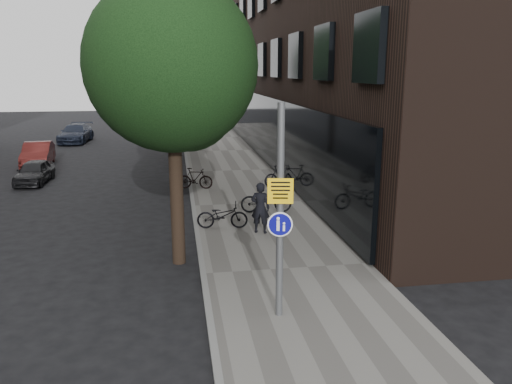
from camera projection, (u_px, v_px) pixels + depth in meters
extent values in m
plane|color=black|center=(314.00, 338.00, 9.91)|extent=(120.00, 120.00, 0.00)
cube|color=slate|center=(251.00, 205.00, 19.52)|extent=(4.50, 60.00, 0.12)
cube|color=slate|center=(193.00, 207.00, 19.17)|extent=(0.15, 60.00, 0.13)
cube|color=black|center=(356.00, 5.00, 30.18)|extent=(12.00, 40.00, 18.00)
cylinder|color=black|center=(177.00, 207.00, 13.44)|extent=(0.36, 0.36, 3.20)
sphere|color=black|center=(172.00, 65.00, 12.56)|extent=(4.40, 4.40, 4.40)
sphere|color=black|center=(188.00, 103.00, 13.63)|extent=(2.64, 2.64, 2.64)
cylinder|color=black|center=(176.00, 155.00, 21.59)|extent=(0.36, 0.36, 3.20)
sphere|color=black|center=(172.00, 67.00, 20.71)|extent=(5.00, 5.00, 5.00)
sphere|color=black|center=(183.00, 91.00, 21.78)|extent=(3.00, 3.00, 3.00)
cylinder|color=black|center=(175.00, 131.00, 30.22)|extent=(0.36, 0.36, 3.20)
sphere|color=black|center=(173.00, 68.00, 29.34)|extent=(5.00, 5.00, 5.00)
sphere|color=black|center=(180.00, 85.00, 30.41)|extent=(3.00, 3.00, 3.00)
cylinder|color=#595B5E|center=(280.00, 214.00, 10.10)|extent=(0.15, 0.15, 4.46)
cube|color=#E7B50C|center=(280.00, 190.00, 9.98)|extent=(0.51, 0.12, 0.52)
cylinder|color=#0B0A77|center=(280.00, 223.00, 10.14)|extent=(0.45, 0.10, 0.46)
cylinder|color=white|center=(280.00, 223.00, 10.14)|extent=(0.51, 0.11, 0.52)
imported|color=black|center=(260.00, 208.00, 15.79)|extent=(0.71, 0.59, 1.65)
imported|color=black|center=(266.00, 199.00, 18.15)|extent=(1.91, 0.85, 0.97)
imported|color=black|center=(281.00, 176.00, 22.23)|extent=(1.68, 0.86, 0.97)
imported|color=black|center=(222.00, 215.00, 16.33)|extent=(1.72, 0.79, 0.87)
imported|color=black|center=(195.00, 178.00, 21.78)|extent=(1.60, 0.78, 0.93)
imported|color=black|center=(34.00, 172.00, 23.38)|extent=(1.39, 3.23, 1.09)
imported|color=#571B19|center=(38.00, 154.00, 27.56)|extent=(1.82, 4.12, 1.32)
imported|color=#1C2233|center=(76.00, 133.00, 36.69)|extent=(2.16, 4.71, 1.33)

